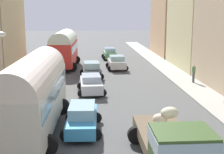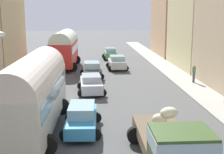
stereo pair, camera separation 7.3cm
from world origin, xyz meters
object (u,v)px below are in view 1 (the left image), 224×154
cargo_truck_0 (173,143)px  car_3 (91,84)px  parked_bus_0 (33,91)px  car_0 (117,62)px  pedestrian_2 (194,73)px  car_2 (82,118)px  car_4 (91,70)px  parked_bus_1 (64,47)px  car_1 (110,54)px

cargo_truck_0 → car_3: cargo_truck_0 is taller
cargo_truck_0 → parked_bus_0: bearing=143.0°
car_0 → pedestrian_2: pedestrian_2 is taller
car_2 → car_3: (0.61, 8.50, -0.00)m
parked_bus_0 → car_4: parked_bus_0 is taller
parked_bus_0 → parked_bus_1: (0.25, 20.63, 0.03)m
car_0 → parked_bus_0: bearing=-108.3°
parked_bus_1 → car_2: (2.36, -20.70, -1.60)m
parked_bus_0 → car_1: (6.00, 26.76, -1.54)m
car_3 → parked_bus_0: bearing=-110.9°
parked_bus_0 → parked_bus_1: parked_bus_1 is taller
parked_bus_0 → car_0: size_ratio=2.65×
parked_bus_0 → car_1: 27.47m
parked_bus_0 → parked_bus_1: bearing=89.3°
parked_bus_1 → cargo_truck_0: 26.25m
car_1 → car_2: car_1 is taller
parked_bus_1 → car_1: bearing=46.8°
car_0 → car_4: 5.13m
car_1 → pedestrian_2: bearing=-67.5°
car_3 → pedestrian_2: (9.33, 2.57, 0.27)m
car_4 → car_3: bearing=-91.1°
cargo_truck_0 → pedestrian_2: size_ratio=3.74×
car_0 → car_2: bearing=-100.9°
cargo_truck_0 → pedestrian_2: 17.00m
car_1 → car_3: (-2.79, -18.32, -0.03)m
parked_bus_0 → car_4: bearing=77.3°
car_0 → car_3: bearing=-106.1°
car_3 → car_4: (0.12, 6.30, 0.01)m
parked_bus_0 → car_1: parked_bus_0 is taller
parked_bus_1 → car_3: parked_bus_1 is taller
parked_bus_1 → car_0: parked_bus_1 is taller
car_3 → car_4: size_ratio=0.98×
car_1 → car_2: 27.04m
car_4 → pedestrian_2: size_ratio=2.39×
car_3 → cargo_truck_0: bearing=-76.4°
car_4 → parked_bus_1: bearing=117.6°
cargo_truck_0 → car_2: cargo_truck_0 is taller
parked_bus_1 → car_2: bearing=-83.5°
cargo_truck_0 → car_3: (-3.22, 13.29, -0.43)m
parked_bus_0 → car_2: (2.60, -0.07, -1.57)m
parked_bus_1 → car_3: 12.65m
car_4 → car_1: bearing=77.5°
parked_bus_1 → cargo_truck_0: size_ratio=1.28×
parked_bus_1 → pedestrian_2: bearing=-38.1°
car_1 → car_3: size_ratio=0.88×
car_0 → car_3: car_0 is taller
parked_bus_0 → car_1: size_ratio=2.71×
cargo_truck_0 → parked_bus_1: bearing=103.6°
parked_bus_0 → car_0: parked_bus_0 is taller
cargo_truck_0 → car_1: cargo_truck_0 is taller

